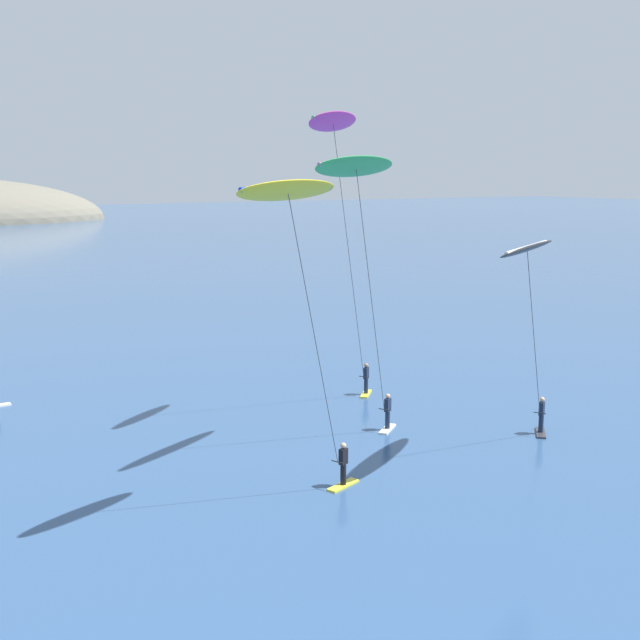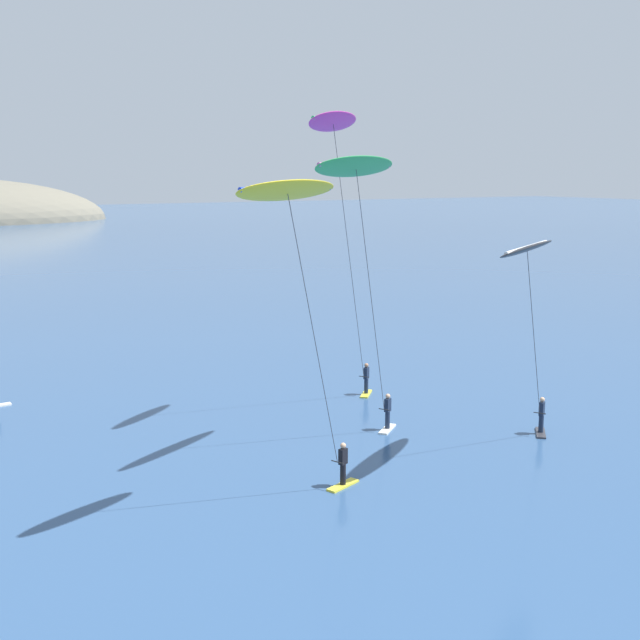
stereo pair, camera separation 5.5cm
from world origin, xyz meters
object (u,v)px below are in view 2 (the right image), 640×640
(kitesurfer_magenta, at_px, (337,149))
(kitesurfer_black, at_px, (529,263))
(kitesurfer_green, at_px, (359,187))
(kitesurfer_yellow, at_px, (294,221))

(kitesurfer_magenta, bearing_deg, kitesurfer_black, -69.60)
(kitesurfer_green, distance_m, kitesurfer_black, 7.40)
(kitesurfer_green, bearing_deg, kitesurfer_black, -40.50)
(kitesurfer_green, height_order, kitesurfer_yellow, kitesurfer_green)
(kitesurfer_yellow, height_order, kitesurfer_magenta, kitesurfer_magenta)
(kitesurfer_yellow, xyz_separation_m, kitesurfer_magenta, (7.18, 8.96, 2.62))
(kitesurfer_green, height_order, kitesurfer_black, kitesurfer_green)
(kitesurfer_yellow, relative_size, kitesurfer_magenta, 0.80)
(kitesurfer_green, height_order, kitesurfer_magenta, kitesurfer_magenta)
(kitesurfer_magenta, bearing_deg, kitesurfer_yellow, -128.70)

